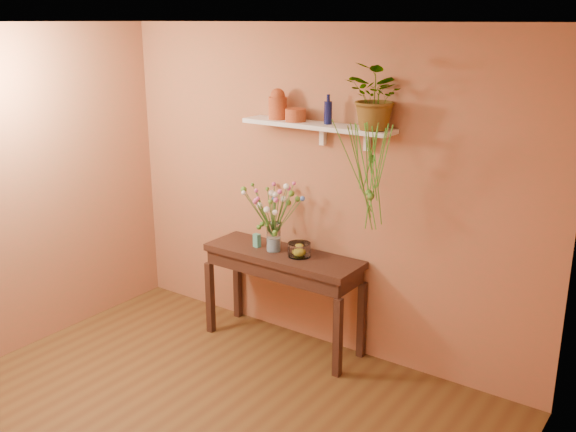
% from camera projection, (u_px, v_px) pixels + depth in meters
% --- Properties ---
extents(room, '(4.04, 4.04, 2.70)m').
position_uv_depth(room, '(136.00, 263.00, 3.79)').
color(room, '#553919').
rests_on(room, ground).
extents(sideboard, '(1.39, 0.45, 0.84)m').
position_uv_depth(sideboard, '(283.00, 266.00, 5.46)').
color(sideboard, '#3D2219').
rests_on(sideboard, ground).
extents(wall_shelf, '(1.30, 0.24, 0.19)m').
position_uv_depth(wall_shelf, '(318.00, 126.00, 5.06)').
color(wall_shelf, white).
rests_on(wall_shelf, room).
extents(terracotta_jug, '(0.20, 0.20, 0.25)m').
position_uv_depth(terracotta_jug, '(278.00, 104.00, 5.23)').
color(terracotta_jug, '#B24C23').
rests_on(terracotta_jug, wall_shelf).
extents(terracotta_pot, '(0.22, 0.22, 0.10)m').
position_uv_depth(terracotta_pot, '(295.00, 115.00, 5.13)').
color(terracotta_pot, '#B24C23').
rests_on(terracotta_pot, wall_shelf).
extents(blue_bottle, '(0.06, 0.06, 0.23)m').
position_uv_depth(blue_bottle, '(328.00, 112.00, 4.98)').
color(blue_bottle, '#0E1242').
rests_on(blue_bottle, wall_shelf).
extents(spider_plant, '(0.55, 0.51, 0.49)m').
position_uv_depth(spider_plant, '(378.00, 97.00, 4.67)').
color(spider_plant, '#407122').
rests_on(spider_plant, wall_shelf).
extents(plant_fronds, '(0.52, 0.36, 0.83)m').
position_uv_depth(plant_fronds, '(370.00, 171.00, 4.68)').
color(plant_fronds, '#407122').
rests_on(plant_fronds, wall_shelf).
extents(glass_vase, '(0.12, 0.12, 0.25)m').
position_uv_depth(glass_vase, '(274.00, 239.00, 5.44)').
color(glass_vase, white).
rests_on(glass_vase, sideboard).
extents(bouquet, '(0.57, 0.49, 0.47)m').
position_uv_depth(bouquet, '(273.00, 204.00, 5.34)').
color(bouquet, '#386B28').
rests_on(bouquet, glass_vase).
extents(glass_bowl, '(0.19, 0.19, 0.11)m').
position_uv_depth(glass_bowl, '(299.00, 250.00, 5.32)').
color(glass_bowl, white).
rests_on(glass_bowl, sideboard).
extents(lemon, '(0.07, 0.07, 0.07)m').
position_uv_depth(lemon, '(299.00, 251.00, 5.33)').
color(lemon, yellow).
rests_on(lemon, glass_bowl).
extents(carton, '(0.06, 0.05, 0.12)m').
position_uv_depth(carton, '(257.00, 240.00, 5.54)').
color(carton, teal).
rests_on(carton, sideboard).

